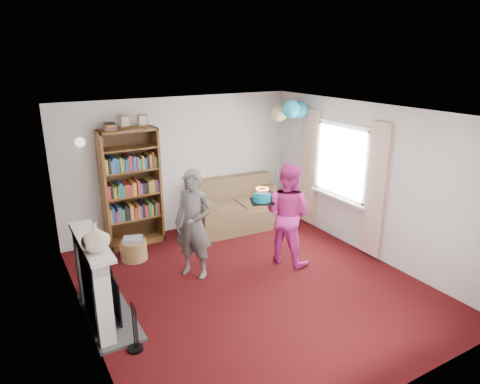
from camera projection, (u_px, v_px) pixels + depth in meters
ground at (250, 284)px, 6.27m from camera, size 5.00×5.00×0.00m
wall_back at (181, 165)px, 7.95m from camera, size 4.50×0.02×2.50m
wall_left at (80, 238)px, 4.81m from camera, size 0.02×5.00×2.50m
wall_right at (369, 181)px, 6.96m from camera, size 0.02×5.00×2.50m
ceiling at (252, 112)px, 5.50m from camera, size 4.50×5.00×0.01m
fireplace at (99, 285)px, 5.28m from camera, size 0.55×1.80×1.12m
window_bay at (341, 175)px, 7.45m from camera, size 0.14×2.02×2.20m
wall_sconce at (80, 142)px, 6.80m from camera, size 0.16×0.23×0.16m
bookcase at (131, 189)px, 7.37m from camera, size 0.97×0.42×2.26m
sofa at (236, 209)px, 8.31m from camera, size 1.75×0.93×0.93m
wicker_basket at (134, 249)px, 6.99m from camera, size 0.43×0.43×0.38m
person_striped at (194, 224)px, 6.30m from camera, size 0.68×0.72×1.65m
person_magenta at (288, 214)px, 6.74m from camera, size 0.90×0.98×1.64m
birthday_cake at (262, 198)px, 6.58m from camera, size 0.35×0.35×0.22m
balloons at (290, 111)px, 7.83m from camera, size 0.65×0.70×1.77m
mantel_vase at (95, 237)px, 4.74m from camera, size 0.39×0.39×0.32m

